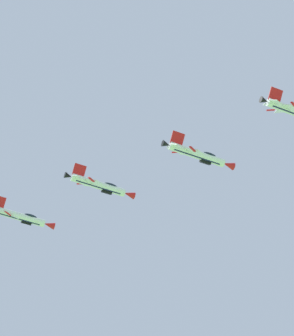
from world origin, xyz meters
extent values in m
cylinder|color=white|center=(32.51, 87.25, 110.10)|extent=(11.80, 5.93, 1.70)
cube|color=#191E4C|center=(32.39, 87.54, 109.76)|extent=(9.88, 4.90, 1.26)
cone|color=black|center=(26.21, 84.81, 110.10)|extent=(1.98, 1.85, 1.36)
cube|color=white|center=(30.18, 88.50, 111.78)|extent=(2.27, 3.47, 2.95)
cube|color=red|center=(28.57, 89.55, 113.18)|extent=(1.65, 0.76, 0.55)
cube|color=white|center=(31.59, 84.87, 108.30)|extent=(3.71, 3.57, 2.95)
cube|color=red|center=(31.12, 83.01, 106.90)|extent=(1.48, 1.59, 0.55)
cube|color=white|center=(27.34, 86.47, 111.12)|extent=(1.72, 1.77, 1.59)
cube|color=white|center=(28.16, 84.35, 109.09)|extent=(2.44, 2.44, 1.59)
cube|color=red|center=(28.47, 84.39, 111.45)|extent=(3.10, 2.70, 2.07)
cylinder|color=white|center=(14.15, 96.66, 107.10)|extent=(11.80, 5.93, 1.70)
cube|color=#191E4C|center=(14.03, 96.94, 106.75)|extent=(9.89, 4.91, 1.25)
cone|color=red|center=(20.81, 99.24, 107.10)|extent=(2.80, 2.33, 1.56)
cone|color=black|center=(7.85, 94.21, 107.10)|extent=(1.98, 1.85, 1.36)
ellipsoid|color=#192333|center=(16.76, 97.22, 107.58)|extent=(3.54, 2.60, 1.55)
cube|color=black|center=(15.97, 97.93, 106.49)|extent=(2.55, 2.08, 1.36)
cube|color=white|center=(11.81, 97.92, 108.75)|extent=(2.28, 3.50, 2.91)
cube|color=red|center=(10.20, 99.00, 110.13)|extent=(1.65, 0.76, 0.55)
cube|color=white|center=(13.24, 94.25, 105.33)|extent=(3.74, 3.60, 2.91)
cube|color=red|center=(12.77, 92.37, 103.95)|extent=(1.48, 1.59, 0.55)
cube|color=white|center=(8.97, 95.88, 108.10)|extent=(1.72, 1.79, 1.56)
cube|color=white|center=(9.81, 93.74, 106.10)|extent=(2.45, 2.45, 1.56)
cube|color=red|center=(10.10, 93.81, 108.47)|extent=(3.10, 2.67, 2.09)
cylinder|color=white|center=(-5.68, 108.90, 109.76)|extent=(11.80, 5.93, 1.70)
cube|color=#191E4C|center=(-5.79, 109.16, 109.38)|extent=(9.90, 4.95, 1.19)
cone|color=red|center=(0.98, 111.49, 109.76)|extent=(2.80, 2.33, 1.56)
cone|color=black|center=(-11.98, 106.46, 109.76)|extent=(1.98, 1.85, 1.36)
ellipsoid|color=#192333|center=(-3.09, 109.50, 110.27)|extent=(3.54, 2.59, 1.54)
cube|color=black|center=(-3.85, 110.13, 109.11)|extent=(2.55, 2.09, 1.33)
cube|color=white|center=(-8.06, 110.27, 111.25)|extent=(2.30, 3.68, 2.68)
cube|color=red|center=(-9.71, 111.44, 112.51)|extent=(1.65, 0.78, 0.53)
cube|color=white|center=(-6.55, 106.38, 108.13)|extent=(3.88, 3.71, 2.68)
cube|color=red|center=(-6.98, 104.41, 106.87)|extent=(1.49, 1.60, 0.53)
cube|color=white|center=(-10.88, 108.19, 110.67)|extent=(1.73, 1.88, 1.45)
cube|color=white|center=(-10.00, 105.92, 108.84)|extent=(2.51, 2.52, 1.45)
cube|color=red|center=(-9.77, 106.15, 111.21)|extent=(3.05, 2.54, 2.20)
cylinder|color=white|center=(-23.15, 117.23, 107.66)|extent=(11.80, 5.93, 1.70)
cube|color=#191E4C|center=(-23.26, 117.52, 107.31)|extent=(9.88, 4.91, 1.26)
cone|color=red|center=(-16.49, 119.82, 107.66)|extent=(2.80, 2.33, 1.56)
ellipsoid|color=#192333|center=(-20.54, 117.80, 108.14)|extent=(3.54, 2.61, 1.55)
cube|color=black|center=(-21.33, 118.51, 107.06)|extent=(2.55, 2.08, 1.36)
cube|color=white|center=(-25.48, 118.49, 109.32)|extent=(2.27, 3.49, 2.93)
cube|color=red|center=(-27.09, 119.56, 110.71)|extent=(1.65, 0.76, 0.55)
cube|color=white|center=(-24.06, 114.84, 105.87)|extent=(3.73, 3.58, 2.93)
cube|color=red|center=(-24.54, 112.97, 104.48)|extent=(1.48, 1.59, 0.55)
camera|label=1|loc=(-0.16, -0.33, 1.67)|focal=76.95mm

